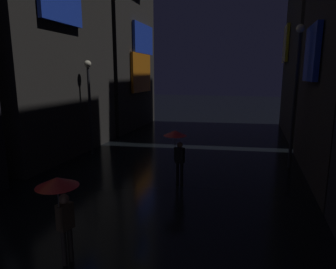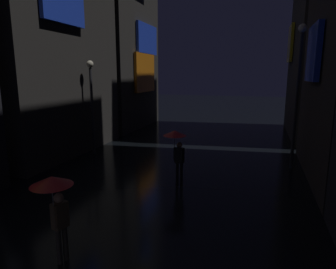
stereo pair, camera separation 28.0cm
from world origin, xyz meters
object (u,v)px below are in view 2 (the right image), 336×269
Objects in this scene: pedestrian_foreground_right_red at (176,142)px; pedestrian_near_crossing_red at (55,195)px; streetlamp_left_far at (92,96)px; streetlamp_right_far at (298,83)px.

pedestrian_near_crossing_red is at bearing -101.10° from pedestrian_foreground_right_red.
streetlamp_right_far reaches higher than streetlamp_left_far.
pedestrian_foreground_right_red is 6.08m from streetlamp_right_far.
pedestrian_near_crossing_red is 10.99m from streetlamp_right_far.
streetlamp_left_far is 10.03m from streetlamp_right_far.
streetlamp_left_far is at bearing 116.31° from pedestrian_near_crossing_red.
pedestrian_near_crossing_red is 9.94m from streetlamp_left_far.
pedestrian_near_crossing_red is at bearing -121.60° from streetlamp_right_far.
streetlamp_right_far is (5.64, 9.17, 2.21)m from pedestrian_near_crossing_red.
streetlamp_left_far is at bearing 150.68° from pedestrian_foreground_right_red.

